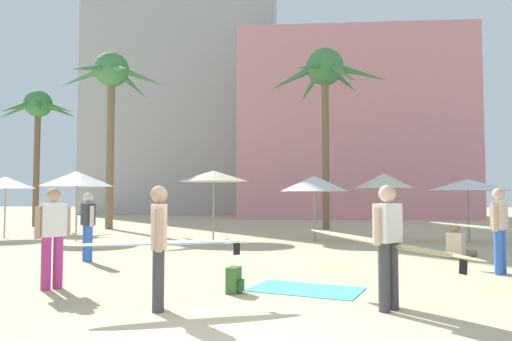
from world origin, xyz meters
The scene contains 19 objects.
hotel_pink centered at (4.97, 30.65, 6.58)m, with size 16.16×9.22×13.16m, color pink.
hotel_tower_gray centered at (-8.94, 37.22, 16.17)m, with size 16.16×10.40×32.34m, color #A8A8A3.
palm_tree_far_left centered at (-8.07, 16.70, 7.08)m, with size 5.19×4.98×8.53m.
palm_tree_left centered at (-12.53, 18.09, 5.86)m, with size 4.18×3.84×7.06m.
palm_tree_center centered at (2.22, 17.18, 7.23)m, with size 5.78×5.32×8.63m.
cafe_umbrella_0 centered at (-6.96, 10.88, 2.17)m, with size 2.49×2.49×2.44m.
cafe_umbrella_1 centered at (-2.20, 11.51, 2.28)m, with size 2.49×2.49×2.48m.
cafe_umbrella_2 centered at (6.56, 11.30, 1.95)m, with size 2.64×2.64×2.15m.
cafe_umbrella_3 centered at (3.86, 11.84, 2.11)m, with size 2.07×2.07×2.38m.
cafe_umbrella_4 centered at (-10.24, 11.89, 2.08)m, with size 2.11×2.11×2.30m.
cafe_umbrella_6 centered at (1.38, 11.36, 2.01)m, with size 2.39×2.39×2.28m.
beach_towel centered at (0.81, 2.90, 0.01)m, with size 1.83×1.08×0.01m, color #4CC6D6.
backpack centered at (-0.35, 2.55, 0.20)m, with size 0.29×0.33×0.42m.
person_far_right centered at (-1.26, 1.43, 0.93)m, with size 2.67×1.24×1.73m.
person_near_right centered at (4.84, 7.25, 0.31)m, with size 0.94×0.95×0.91m.
person_far_left centered at (1.92, 1.67, 0.93)m, with size 2.26×2.47×1.74m.
person_mid_center centered at (4.79, 4.87, 0.94)m, with size 2.32×2.12×1.74m.
person_mid_left centered at (-3.49, 2.63, 0.94)m, with size 0.47×0.51×1.71m.
person_mid_right centered at (-4.33, 5.92, 0.91)m, with size 0.49×0.50×1.65m.
Camera 1 is at (0.58, -5.14, 1.59)m, focal length 32.95 mm.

